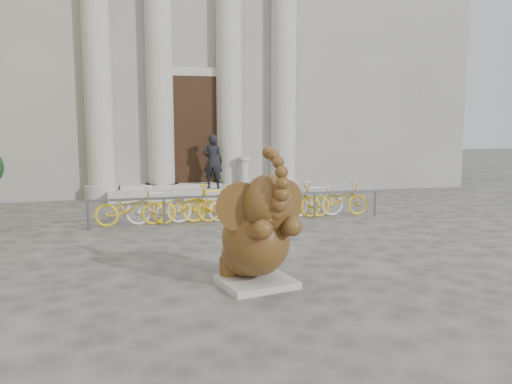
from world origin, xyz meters
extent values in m
plane|color=#474442|center=(0.00, 0.00, 0.00)|extent=(80.00, 80.00, 0.00)
cube|color=gray|center=(0.00, 15.00, 6.00)|extent=(22.00, 10.00, 12.00)
cube|color=black|center=(0.00, 9.92, 2.30)|extent=(2.40, 0.16, 4.00)
cylinder|color=#A8A59E|center=(-3.20, 9.80, 4.00)|extent=(0.90, 0.90, 8.00)
cylinder|color=#A8A59E|center=(-1.20, 9.80, 4.00)|extent=(0.90, 0.90, 8.00)
cylinder|color=#A8A59E|center=(1.20, 9.80, 4.00)|extent=(0.90, 0.90, 8.00)
cylinder|color=#A8A59E|center=(3.20, 9.80, 4.00)|extent=(0.90, 0.90, 8.00)
cube|color=#A8A59E|center=(0.00, 9.40, 0.18)|extent=(6.00, 1.20, 0.36)
cube|color=#A8A59E|center=(-0.47, -0.37, 0.05)|extent=(1.26, 1.18, 0.11)
ellipsoid|color=black|center=(-0.52, -0.13, 0.43)|extent=(1.07, 1.03, 0.69)
ellipsoid|color=black|center=(-0.48, -0.34, 0.74)|extent=(1.28, 1.48, 1.13)
cylinder|color=black|center=(-0.84, -0.05, 0.25)|extent=(0.38, 0.38, 0.28)
cylinder|color=black|center=(-0.26, 0.06, 0.25)|extent=(0.38, 0.38, 0.28)
cylinder|color=black|center=(-0.62, -0.82, 0.95)|extent=(0.39, 0.69, 0.43)
cylinder|color=black|center=(-0.16, -0.72, 0.95)|extent=(0.39, 0.69, 0.43)
ellipsoid|color=black|center=(-0.40, -0.73, 1.34)|extent=(0.86, 0.83, 0.87)
cylinder|color=black|center=(-0.78, -0.67, 1.30)|extent=(0.74, 0.13, 0.74)
cylinder|color=black|center=(-0.06, -0.52, 1.30)|extent=(0.67, 0.41, 0.74)
cone|color=beige|center=(-0.48, -0.97, 1.17)|extent=(0.18, 0.26, 0.12)
cone|color=beige|center=(-0.23, -0.91, 1.17)|extent=(0.09, 0.25, 0.12)
cube|color=slate|center=(0.49, 4.76, 0.70)|extent=(8.00, 0.06, 0.06)
cylinder|color=slate|center=(-3.31, 4.76, 0.35)|extent=(0.06, 0.06, 0.70)
cylinder|color=slate|center=(-1.51, 4.76, 0.35)|extent=(0.06, 0.06, 0.70)
cylinder|color=slate|center=(0.49, 4.76, 0.35)|extent=(0.06, 0.06, 0.70)
cylinder|color=slate|center=(2.49, 4.76, 0.35)|extent=(0.06, 0.06, 0.70)
cylinder|color=slate|center=(4.29, 4.76, 0.35)|extent=(0.06, 0.06, 0.70)
imported|color=yellow|center=(-2.32, 5.01, 0.50)|extent=(1.70, 0.50, 1.00)
imported|color=silver|center=(-1.62, 5.01, 0.50)|extent=(1.66, 0.47, 1.00)
imported|color=yellow|center=(-0.92, 5.01, 0.50)|extent=(1.70, 0.50, 1.00)
imported|color=yellow|center=(-0.21, 5.01, 0.50)|extent=(1.66, 0.47, 1.00)
imported|color=silver|center=(0.49, 5.01, 0.50)|extent=(1.70, 0.50, 1.00)
imported|color=yellow|center=(1.19, 5.01, 0.50)|extent=(1.66, 0.47, 1.00)
imported|color=yellow|center=(1.90, 5.01, 0.50)|extent=(1.70, 0.50, 1.00)
imported|color=silver|center=(2.60, 5.01, 0.50)|extent=(1.66, 0.47, 1.00)
imported|color=yellow|center=(3.30, 5.01, 0.50)|extent=(1.70, 0.50, 1.00)
imported|color=black|center=(0.48, 9.13, 1.28)|extent=(0.76, 0.60, 1.84)
cylinder|color=#A8A59E|center=(1.56, 9.10, 0.43)|extent=(0.43, 0.43, 0.13)
cylinder|color=#A8A59E|center=(1.56, 9.10, 0.85)|extent=(0.30, 0.30, 0.98)
cylinder|color=#A8A59E|center=(1.56, 9.10, 1.37)|extent=(0.43, 0.43, 0.11)
camera|label=1|loc=(-2.39, -7.67, 2.47)|focal=35.00mm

